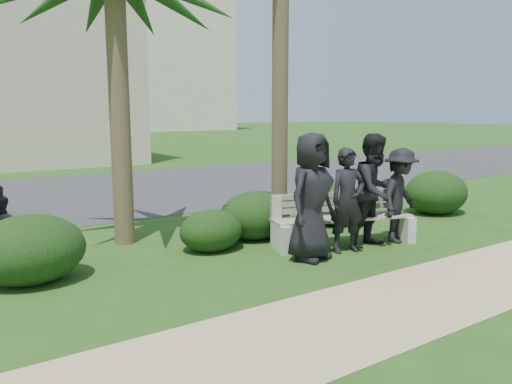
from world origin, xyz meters
TOP-DOWN VIEW (x-y plane):
  - ground at (0.00, 0.00)m, footprint 160.00×160.00m
  - footpath at (0.00, -1.80)m, footprint 30.00×1.60m
  - asphalt_street at (0.00, 8.00)m, footprint 160.00×8.00m
  - stucco_bldg_right at (-1.00, 18.00)m, footprint 8.40×8.40m
  - hotel_tower at (14.00, 55.00)m, footprint 26.00×18.00m
  - park_bench at (0.68, 0.39)m, footprint 2.46×1.17m
  - man_a at (-0.27, 0.06)m, footprint 1.02×0.81m
  - man_b at (0.45, 0.06)m, footprint 0.65×0.50m
  - man_c at (1.02, 0.06)m, footprint 0.96×0.80m
  - man_d at (1.57, 0.01)m, footprint 1.13×0.87m
  - hedge_a at (-3.81, 1.27)m, footprint 1.36×1.12m
  - hedge_b at (-1.23, 1.29)m, footprint 1.00×0.83m
  - hedge_c at (-0.24, 1.55)m, footprint 1.26×1.04m
  - hedge_e at (1.60, 1.62)m, footprint 1.23×1.02m
  - hedge_f at (4.10, 1.16)m, footprint 1.42×1.18m

SIDE VIEW (x-z plane):
  - ground at x=0.00m, z-range 0.00..0.00m
  - footpath at x=0.00m, z-range -0.01..0.01m
  - asphalt_street at x=0.00m, z-range -0.01..0.01m
  - hedge_b at x=-1.23m, z-range 0.00..0.65m
  - park_bench at x=0.68m, z-range -0.04..0.77m
  - hedge_e at x=1.60m, z-range 0.00..0.80m
  - hedge_c at x=-0.24m, z-range 0.00..0.82m
  - hedge_a at x=-3.81m, z-range 0.00..0.89m
  - hedge_f at x=4.10m, z-range 0.00..0.93m
  - man_d at x=1.57m, z-range 0.00..1.54m
  - man_b at x=0.45m, z-range 0.00..1.59m
  - man_c at x=1.02m, z-range 0.00..1.79m
  - man_a at x=-0.27m, z-range 0.00..1.83m
  - stucco_bldg_right at x=-1.00m, z-range 0.01..7.31m
  - hotel_tower at x=14.00m, z-range -5.24..32.06m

